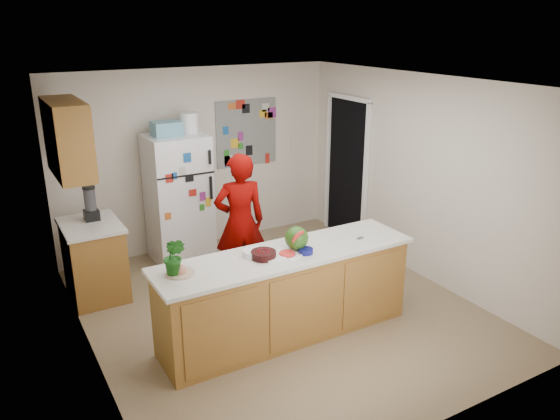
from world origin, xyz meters
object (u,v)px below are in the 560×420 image
refrigerator (179,199)px  person (240,222)px  cherry_bowl (263,255)px  watermelon (297,238)px

refrigerator → person: refrigerator is taller
person → cherry_bowl: bearing=86.7°
watermelon → cherry_bowl: 0.39m
refrigerator → watermelon: size_ratio=7.22×
person → cherry_bowl: size_ratio=6.86×
refrigerator → cherry_bowl: refrigerator is taller
cherry_bowl → person: bearing=74.6°
person → watermelon: size_ratio=7.07×
refrigerator → cherry_bowl: size_ratio=7.00×
person → cherry_bowl: 1.25m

